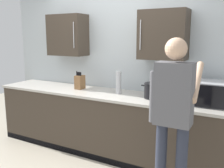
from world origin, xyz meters
TOP-DOWN VIEW (x-y plane):
  - back_wall_tiled at (0.00, 1.14)m, footprint 4.01×0.44m
  - counter_unit at (0.00, 0.79)m, footprint 3.59×0.71m
  - microwave_oven at (1.33, 0.83)m, footprint 0.58×0.43m
  - stock_pot at (0.74, 0.81)m, footprint 0.36×0.27m
  - thermos_flask at (0.21, 0.82)m, footprint 0.08×0.08m
  - knife_block at (-0.47, 0.83)m, footprint 0.11×0.15m
  - person_figure at (1.23, -0.04)m, footprint 0.44×0.65m

SIDE VIEW (x-z plane):
  - counter_unit at x=0.00m, z-range 0.00..0.91m
  - stock_pot at x=0.74m, z-range 0.90..1.13m
  - knife_block at x=-0.47m, z-range 0.88..1.17m
  - person_figure at x=1.23m, z-range 0.17..1.89m
  - microwave_oven at x=1.33m, z-range 0.92..1.20m
  - thermos_flask at x=0.21m, z-range 0.92..1.24m
  - back_wall_tiled at x=0.00m, z-range 0.08..2.75m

